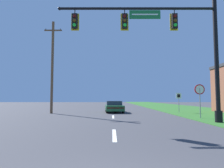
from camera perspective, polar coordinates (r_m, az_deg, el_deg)
The scene contains 7 objects.
grass_verge_right at distance 33.96m, azimuth 18.12°, elevation -6.44°, with size 10.00×110.00×0.04m.
road_center_line at distance 24.28m, azimuth 0.04°, elevation -7.66°, with size 0.16×34.80×0.01m.
signal_mast at distance 13.28m, azimuth 16.63°, elevation 11.57°, with size 10.15×0.47×8.01m.
car_ahead at distance 21.73m, azimuth 0.40°, elevation -6.49°, with size 2.08×4.35×1.19m.
stop_sign at distance 16.23m, azimuth 23.58°, elevation -2.48°, with size 0.76×0.07×2.50m.
route_sign_post at distance 22.05m, azimuth 18.34°, elevation -3.85°, with size 0.55×0.06×2.03m.
utility_pole_near at distance 21.26m, azimuth -16.87°, elevation 5.14°, with size 1.80×0.26×9.40m.
Camera 1 is at (-0.10, -2.23, 1.48)m, focal length 32.00 mm.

